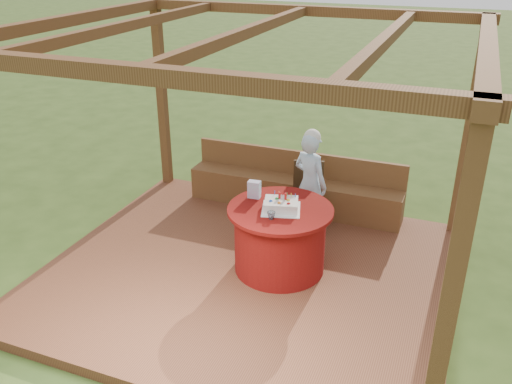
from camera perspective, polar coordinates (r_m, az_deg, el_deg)
ground at (r=6.38m, az=-0.83°, el=-9.06°), size 60.00×60.00×0.00m
deck at (r=6.35m, az=-0.84°, el=-8.61°), size 4.50×4.00×0.12m
pergola at (r=5.41m, az=-0.99°, el=12.56°), size 4.50×4.00×2.72m
bench at (r=7.60m, az=4.05°, el=0.15°), size 3.00×0.42×0.80m
table at (r=6.14m, az=2.52°, el=-4.91°), size 1.18×1.18×0.78m
chair at (r=7.14m, az=5.48°, el=0.11°), size 0.49×0.49×0.85m
elderly_woman at (r=6.82m, az=5.72°, el=1.06°), size 0.58×0.50×1.39m
birthday_cake at (r=5.91m, az=2.66°, el=-1.35°), size 0.51×0.51×0.18m
gift_bag at (r=6.16m, az=-0.19°, el=0.27°), size 0.15×0.10×0.20m
drinking_glass at (r=5.71m, az=1.61°, el=-2.49°), size 0.10×0.10×0.08m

